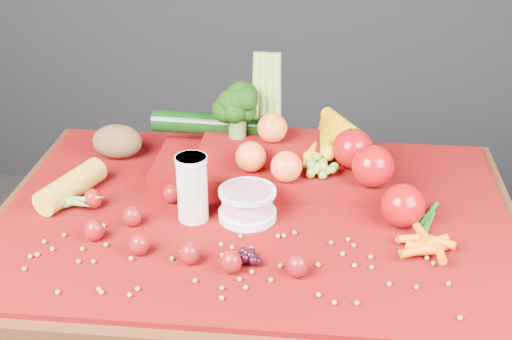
# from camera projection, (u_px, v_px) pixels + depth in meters

# --- Properties ---
(table) EXTENTS (1.10, 0.80, 0.75)m
(table) POSITION_uv_depth(u_px,v_px,m) (255.00, 254.00, 1.54)
(table) COLOR #3A1C0D
(table) RESTS_ON ground
(red_cloth) EXTENTS (1.05, 0.75, 0.01)m
(red_cloth) POSITION_uv_depth(u_px,v_px,m) (255.00, 214.00, 1.49)
(red_cloth) COLOR #67030A
(red_cloth) RESTS_ON table
(milk_glass) EXTENTS (0.07, 0.07, 0.14)m
(milk_glass) POSITION_uv_depth(u_px,v_px,m) (192.00, 186.00, 1.43)
(milk_glass) COLOR beige
(milk_glass) RESTS_ON red_cloth
(yogurt_bowl) EXTENTS (0.12, 0.12, 0.07)m
(yogurt_bowl) POSITION_uv_depth(u_px,v_px,m) (247.00, 203.00, 1.45)
(yogurt_bowl) COLOR silver
(yogurt_bowl) RESTS_ON red_cloth
(strawberry_scatter) EXTENTS (0.48, 0.28, 0.05)m
(strawberry_scatter) POSITION_uv_depth(u_px,v_px,m) (166.00, 230.00, 1.38)
(strawberry_scatter) COLOR maroon
(strawberry_scatter) RESTS_ON red_cloth
(dark_grape_cluster) EXTENTS (0.06, 0.05, 0.03)m
(dark_grape_cluster) POSITION_uv_depth(u_px,v_px,m) (244.00, 255.00, 1.32)
(dark_grape_cluster) COLOR black
(dark_grape_cluster) RESTS_ON red_cloth
(soybean_scatter) EXTENTS (0.84, 0.24, 0.01)m
(soybean_scatter) POSITION_uv_depth(u_px,v_px,m) (244.00, 265.00, 1.31)
(soybean_scatter) COLOR #A67F47
(soybean_scatter) RESTS_ON red_cloth
(corn_ear) EXTENTS (0.23, 0.26, 0.06)m
(corn_ear) POSITION_uv_depth(u_px,v_px,m) (72.00, 196.00, 1.50)
(corn_ear) COLOR gold
(corn_ear) RESTS_ON red_cloth
(potato) EXTENTS (0.12, 0.09, 0.08)m
(potato) POSITION_uv_depth(u_px,v_px,m) (117.00, 141.00, 1.70)
(potato) COLOR #4F361E
(potato) RESTS_ON red_cloth
(baby_carrot_pile) EXTENTS (0.18, 0.17, 0.03)m
(baby_carrot_pile) POSITION_uv_depth(u_px,v_px,m) (419.00, 247.00, 1.34)
(baby_carrot_pile) COLOR #E85A08
(baby_carrot_pile) RESTS_ON red_cloth
(green_bean_pile) EXTENTS (0.14, 0.12, 0.01)m
(green_bean_pile) POSITION_uv_depth(u_px,v_px,m) (429.00, 221.00, 1.44)
(green_bean_pile) COLOR #1A5E15
(green_bean_pile) RESTS_ON red_cloth
(produce_mound) EXTENTS (0.61, 0.37, 0.27)m
(produce_mound) POSITION_uv_depth(u_px,v_px,m) (287.00, 156.00, 1.59)
(produce_mound) COLOR #67030A
(produce_mound) RESTS_ON red_cloth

